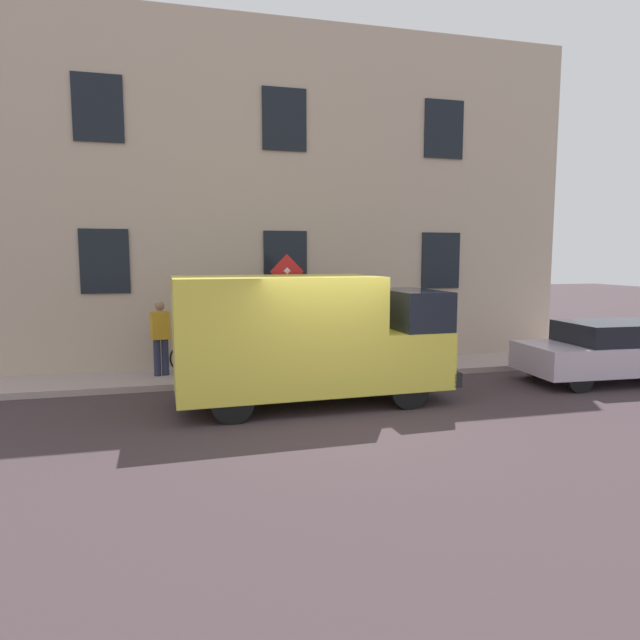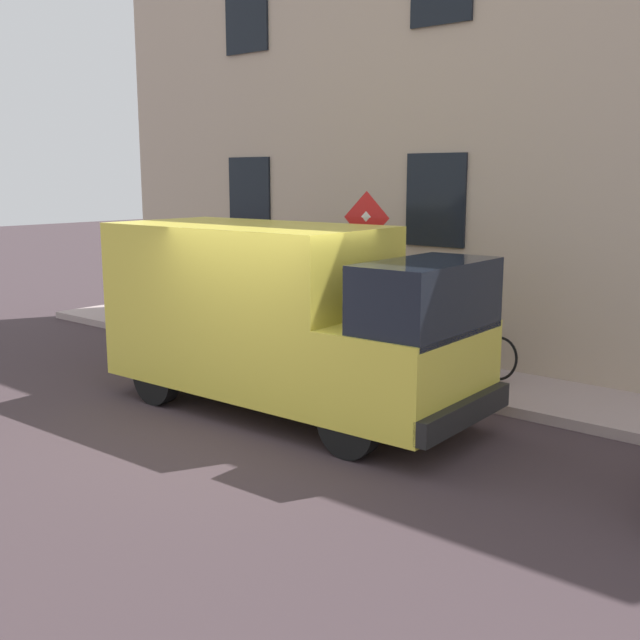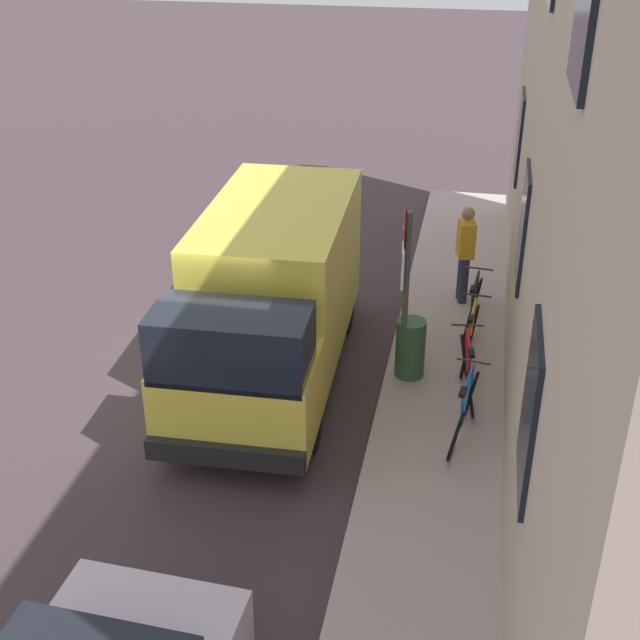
# 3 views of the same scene
# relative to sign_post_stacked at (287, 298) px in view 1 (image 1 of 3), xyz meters

# --- Properties ---
(ground_plane) EXTENTS (80.00, 80.00, 0.00)m
(ground_plane) POSITION_rel_sign_post_stacked_xyz_m (-2.82, -0.26, -1.93)
(ground_plane) COLOR #3D3034
(sidewalk_slab) EXTENTS (1.75, 17.55, 0.14)m
(sidewalk_slab) POSITION_rel_sign_post_stacked_xyz_m (0.67, -0.26, -1.86)
(sidewalk_slab) COLOR #AB9693
(sidewalk_slab) RESTS_ON ground_plane
(building_facade) EXTENTS (0.75, 15.55, 8.62)m
(building_facade) POSITION_rel_sign_post_stacked_xyz_m (1.89, -0.26, 2.38)
(building_facade) COLOR #BAA590
(building_facade) RESTS_ON ground_plane
(sign_post_stacked) EXTENTS (0.17, 0.56, 2.66)m
(sign_post_stacked) POSITION_rel_sign_post_stacked_xyz_m (0.00, 0.00, 0.00)
(sign_post_stacked) COLOR #474C47
(sign_post_stacked) RESTS_ON sidewalk_slab
(delivery_van) EXTENTS (2.17, 5.39, 2.50)m
(delivery_van) POSITION_rel_sign_post_stacked_xyz_m (-1.91, -0.02, -0.60)
(delivery_van) COLOR yellow
(delivery_van) RESTS_ON ground_plane
(parked_hatchback) EXTENTS (1.92, 4.07, 1.38)m
(parked_hatchback) POSITION_rel_sign_post_stacked_xyz_m (-1.76, -7.23, -1.20)
(parked_hatchback) COLOR #C0B0C3
(parked_hatchback) RESTS_ON ground_plane
(bicycle_blue) EXTENTS (0.50, 1.71, 0.89)m
(bicycle_blue) POSITION_rel_sign_post_stacked_xyz_m (1.00, -1.26, -1.42)
(bicycle_blue) COLOR black
(bicycle_blue) RESTS_ON sidewalk_slab
(bicycle_red) EXTENTS (0.47, 1.72, 0.89)m
(bicycle_red) POSITION_rel_sign_post_stacked_xyz_m (0.99, -0.25, -1.42)
(bicycle_red) COLOR black
(bicycle_red) RESTS_ON sidewalk_slab
(bicycle_orange) EXTENTS (0.46, 1.71, 0.89)m
(bicycle_orange) POSITION_rel_sign_post_stacked_xyz_m (0.99, 0.77, -1.42)
(bicycle_orange) COLOR black
(bicycle_orange) RESTS_ON sidewalk_slab
(bicycle_black) EXTENTS (0.46, 1.72, 0.89)m
(bicycle_black) POSITION_rel_sign_post_stacked_xyz_m (0.99, 1.79, -1.42)
(bicycle_black) COLOR black
(bicycle_black) RESTS_ON sidewalk_slab
(pedestrian) EXTENTS (0.34, 0.45, 1.72)m
(pedestrian) POSITION_rel_sign_post_stacked_xyz_m (0.78, 2.80, -0.86)
(pedestrian) COLOR #262B47
(pedestrian) RESTS_ON sidewalk_slab
(litter_bin) EXTENTS (0.44, 0.44, 0.90)m
(litter_bin) POSITION_rel_sign_post_stacked_xyz_m (0.14, 0.14, -1.34)
(litter_bin) COLOR #2D5133
(litter_bin) RESTS_ON sidewalk_slab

